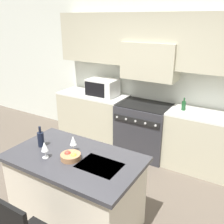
% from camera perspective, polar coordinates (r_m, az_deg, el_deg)
% --- Properties ---
extents(ground_plane, '(10.00, 10.00, 0.00)m').
position_cam_1_polar(ground_plane, '(3.34, -8.02, -23.42)').
color(ground_plane, brown).
extents(back_cabinetry, '(10.00, 0.46, 2.70)m').
position_cam_1_polar(back_cabinetry, '(4.37, 9.44, 11.00)').
color(back_cabinetry, silver).
rests_on(back_cabinetry, ground_plane).
extents(back_counter, '(3.53, 0.62, 0.95)m').
position_cam_1_polar(back_counter, '(4.47, 7.39, -3.76)').
color(back_counter, '#B2AD93').
rests_on(back_counter, ground_plane).
extents(range_stove, '(0.88, 0.70, 0.93)m').
position_cam_1_polar(range_stove, '(4.46, 7.27, -3.95)').
color(range_stove, '#2D2D33').
rests_on(range_stove, ground_plane).
extents(microwave, '(0.54, 0.40, 0.31)m').
position_cam_1_polar(microwave, '(4.64, -2.17, 5.61)').
color(microwave, silver).
rests_on(microwave, back_counter).
extents(kitchen_island, '(1.49, 0.87, 0.91)m').
position_cam_1_polar(kitchen_island, '(3.03, -8.21, -17.32)').
color(kitchen_island, beige).
rests_on(kitchen_island, ground_plane).
extents(wine_bottle, '(0.07, 0.07, 0.25)m').
position_cam_1_polar(wine_bottle, '(3.02, -15.96, -5.93)').
color(wine_bottle, black).
rests_on(wine_bottle, kitchen_island).
extents(wine_glass_near, '(0.08, 0.08, 0.19)m').
position_cam_1_polar(wine_glass_near, '(2.76, -15.17, -7.70)').
color(wine_glass_near, white).
rests_on(wine_glass_near, kitchen_island).
extents(wine_glass_far, '(0.08, 0.08, 0.19)m').
position_cam_1_polar(wine_glass_far, '(2.82, -8.87, -6.53)').
color(wine_glass_far, white).
rests_on(wine_glass_far, kitchen_island).
extents(fruit_bowl, '(0.22, 0.22, 0.09)m').
position_cam_1_polar(fruit_bowl, '(2.72, -9.44, -9.93)').
color(fruit_bowl, '#996B47').
rests_on(fruit_bowl, kitchen_island).
extents(oil_bottle_on_counter, '(0.07, 0.07, 0.20)m').
position_cam_1_polar(oil_bottle_on_counter, '(4.08, 16.07, 1.44)').
color(oil_bottle_on_counter, '#194723').
rests_on(oil_bottle_on_counter, back_counter).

